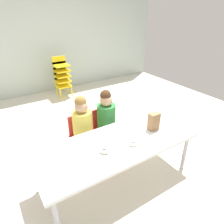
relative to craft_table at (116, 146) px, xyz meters
The scene contains 11 objects.
ground_plane 0.87m from the craft_table, 85.47° to the left, with size 6.60×5.48×0.02m.
back_wall 3.54m from the craft_table, 89.08° to the left, with size 6.60×0.10×2.64m, color #B2C1B7.
craft_table is the anchor object (origin of this frame).
seated_child_near_camera 0.62m from the craft_table, 102.79° to the left, with size 0.32×0.32×0.92m.
seated_child_middle_seat 0.65m from the craft_table, 69.27° to the left, with size 0.32×0.31×0.92m.
kid_chair_yellow_stack 2.93m from the craft_table, 81.71° to the left, with size 0.32×0.30×0.92m.
paper_bag_brown 0.56m from the craft_table, ahead, with size 0.13×0.09×0.22m, color #9E754C.
paper_plate_near_edge 0.19m from the craft_table, 46.10° to the right, with size 0.18×0.18×0.01m, color white.
paper_plate_center_table 0.53m from the craft_table, behind, with size 0.18×0.18×0.01m, color white.
donut_powdered_on_plate 0.20m from the craft_table, 46.10° to the right, with size 0.11×0.11×0.03m, color white.
donut_powdered_loose 0.21m from the craft_table, 161.69° to the right, with size 0.12×0.12×0.03m, color white.
Camera 1 is at (-1.09, -2.23, 1.89)m, focal length 32.25 mm.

